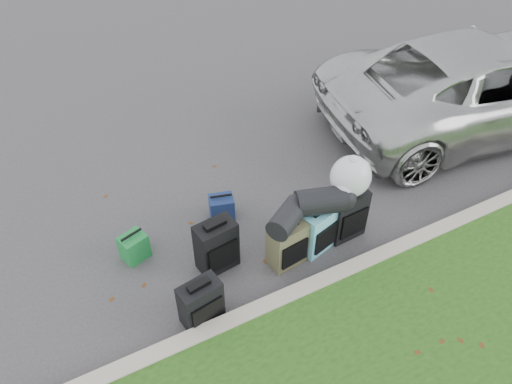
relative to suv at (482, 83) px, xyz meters
name	(u,v)px	position (x,y,z in m)	size (l,w,h in m)	color
ground	(271,232)	(-3.99, -0.66, -0.68)	(120.00, 120.00, 0.00)	#383535
curb	(315,286)	(-3.99, -1.66, -0.61)	(120.00, 0.18, 0.15)	#9E937F
suv	(482,83)	(0.00, 0.00, 0.00)	(2.27, 4.92, 1.37)	#B7B7B2
suitcase_small_black	(201,303)	(-5.22, -1.42, -0.42)	(0.43, 0.24, 0.54)	black
suitcase_large_black_left	(216,246)	(-4.78, -0.83, -0.36)	(0.45, 0.27, 0.65)	black
suitcase_olive	(287,244)	(-4.05, -1.15, -0.40)	(0.42, 0.26, 0.58)	#424028
suitcase_teal	(317,230)	(-3.63, -1.13, -0.39)	(0.41, 0.25, 0.59)	teal
suitcase_large_black_right	(347,214)	(-3.20, -1.09, -0.35)	(0.44, 0.27, 0.67)	black
tote_green	(134,247)	(-5.58, -0.27, -0.52)	(0.29, 0.23, 0.33)	#1A7530
tote_navy	(222,208)	(-4.41, -0.14, -0.52)	(0.30, 0.24, 0.32)	navy
duffel_left	(287,218)	(-4.06, -1.14, 0.03)	(0.27, 0.27, 0.50)	black
duffel_right	(320,201)	(-3.63, -1.11, 0.06)	(0.30, 0.30, 0.54)	black
trash_bag	(351,177)	(-3.21, -1.07, 0.22)	(0.47, 0.47, 0.47)	silver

